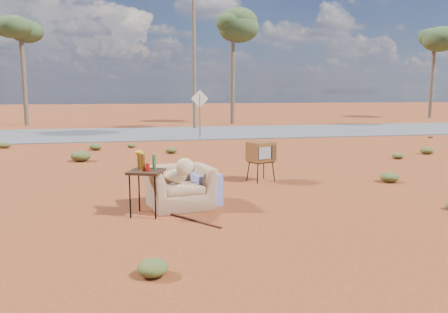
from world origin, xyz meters
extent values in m
plane|color=brown|center=(0.00, 0.00, 0.00)|extent=(140.00, 140.00, 0.00)
cube|color=#565659|center=(0.00, 15.00, 0.02)|extent=(140.00, 7.00, 0.04)
imported|color=#997353|center=(-0.58, 0.58, 0.50)|extent=(1.27, 0.96, 1.01)
ellipsoid|color=tan|center=(-0.64, 0.62, 0.58)|extent=(0.36, 0.36, 0.21)
ellipsoid|color=tan|center=(-0.49, 0.40, 0.78)|extent=(0.32, 0.16, 0.32)
cube|color=#202695|center=(-0.08, 0.79, 0.29)|extent=(0.62, 0.83, 0.59)
cube|color=black|center=(1.56, 2.53, 0.47)|extent=(0.63, 0.56, 0.03)
cylinder|color=black|center=(1.41, 2.27, 0.23)|extent=(0.03, 0.03, 0.47)
cylinder|color=black|center=(1.85, 2.45, 0.23)|extent=(0.03, 0.03, 0.47)
cylinder|color=black|center=(1.27, 2.61, 0.23)|extent=(0.03, 0.03, 0.47)
cylinder|color=black|center=(1.71, 2.79, 0.23)|extent=(0.03, 0.03, 0.47)
cube|color=brown|center=(1.56, 2.53, 0.71)|extent=(0.71, 0.64, 0.45)
cube|color=gray|center=(1.58, 2.28, 0.71)|extent=(0.33, 0.15, 0.28)
cube|color=#472D19|center=(1.84, 2.39, 0.71)|extent=(0.13, 0.07, 0.32)
cube|color=#351F13|center=(-1.18, 0.13, 0.77)|extent=(0.71, 0.71, 0.04)
cylinder|color=black|center=(-1.46, 0.00, 0.38)|extent=(0.03, 0.03, 0.77)
cylinder|color=black|center=(-1.05, -0.15, 0.38)|extent=(0.03, 0.03, 0.77)
cylinder|color=black|center=(-1.30, 0.41, 0.38)|extent=(0.03, 0.03, 0.77)
cylinder|color=black|center=(-0.89, 0.26, 0.38)|extent=(0.03, 0.03, 0.77)
cylinder|color=#50310D|center=(-1.28, 0.23, 0.93)|extent=(0.08, 0.08, 0.29)
cylinder|color=#50310D|center=(-1.23, 0.06, 0.94)|extent=(0.07, 0.07, 0.31)
cylinder|color=#29602E|center=(-1.03, 0.20, 0.92)|extent=(0.07, 0.07, 0.26)
cylinder|color=red|center=(-1.15, 0.01, 0.86)|extent=(0.07, 0.07, 0.14)
cylinder|color=silver|center=(-1.27, 0.34, 0.87)|extent=(0.09, 0.09, 0.15)
ellipsoid|color=yellow|center=(-1.27, 0.34, 1.03)|extent=(0.18, 0.18, 0.13)
cylinder|color=#502615|center=(-0.51, -0.30, 0.02)|extent=(0.92, 1.17, 0.04)
cylinder|color=brown|center=(1.50, 12.00, 1.00)|extent=(0.06, 0.06, 2.00)
cube|color=silver|center=(1.50, 12.00, 1.80)|extent=(0.78, 0.04, 0.78)
cylinder|color=brown|center=(-8.00, 22.00, 3.00)|extent=(0.28, 0.28, 6.00)
ellipsoid|color=#39552B|center=(-8.00, 22.00, 5.50)|extent=(3.20, 3.20, 2.20)
cylinder|color=brown|center=(5.00, 21.00, 3.50)|extent=(0.28, 0.28, 7.00)
ellipsoid|color=#39552B|center=(5.00, 21.00, 6.50)|extent=(3.20, 3.20, 2.20)
cylinder|color=brown|center=(22.00, 24.00, 3.25)|extent=(0.28, 0.28, 6.50)
ellipsoid|color=#39552B|center=(22.00, 24.00, 6.00)|extent=(3.20, 3.20, 2.20)
cylinder|color=brown|center=(2.00, 17.50, 4.00)|extent=(0.20, 0.20, 8.00)
ellipsoid|color=#495123|center=(4.50, 1.80, 0.12)|extent=(0.44, 0.44, 0.24)
ellipsoid|color=#495123|center=(-3.00, 6.50, 0.17)|extent=(0.60, 0.60, 0.33)
ellipsoid|color=#495123|center=(6.80, 5.00, 0.10)|extent=(0.36, 0.36, 0.20)
ellipsoid|color=#495123|center=(3.20, 8.00, 0.11)|extent=(0.40, 0.40, 0.22)
ellipsoid|color=#495123|center=(-1.50, 9.50, 0.08)|extent=(0.30, 0.30, 0.17)
camera|label=1|loc=(-1.34, -7.30, 2.12)|focal=35.00mm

